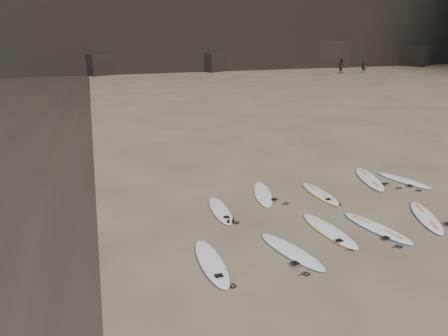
# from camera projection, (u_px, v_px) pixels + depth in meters

# --- Properties ---
(ground) EXTENTS (240.00, 240.00, 0.00)m
(ground) POSITION_uv_depth(u_px,v_px,m) (340.00, 230.00, 13.11)
(ground) COLOR #897559
(ground) RESTS_ON ground
(surfboard_0) EXTENTS (0.63, 2.54, 0.09)m
(surfboard_0) POSITION_uv_depth(u_px,v_px,m) (211.00, 262.00, 11.26)
(surfboard_0) COLOR white
(surfboard_0) RESTS_ON ground
(surfboard_1) EXTENTS (1.29, 2.53, 0.09)m
(surfboard_1) POSITION_uv_depth(u_px,v_px,m) (291.00, 251.00, 11.83)
(surfboard_1) COLOR white
(surfboard_1) RESTS_ON ground
(surfboard_2) EXTENTS (0.92, 2.60, 0.09)m
(surfboard_2) POSITION_uv_depth(u_px,v_px,m) (329.00, 230.00, 13.00)
(surfboard_2) COLOR white
(surfboard_2) RESTS_ON ground
(surfboard_3) EXTENTS (1.23, 2.57, 0.09)m
(surfboard_3) POSITION_uv_depth(u_px,v_px,m) (377.00, 228.00, 13.16)
(surfboard_3) COLOR white
(surfboard_3) RESTS_ON ground
(surfboard_4) EXTENTS (1.47, 2.52, 0.09)m
(surfboard_4) POSITION_uv_depth(u_px,v_px,m) (426.00, 217.00, 13.89)
(surfboard_4) COLOR white
(surfboard_4) RESTS_ON ground
(surfboard_5) EXTENTS (0.63, 2.33, 0.08)m
(surfboard_5) POSITION_uv_depth(u_px,v_px,m) (220.00, 210.00, 14.41)
(surfboard_5) COLOR white
(surfboard_5) RESTS_ON ground
(surfboard_6) EXTENTS (1.17, 2.53, 0.09)m
(surfboard_6) POSITION_uv_depth(u_px,v_px,m) (263.00, 194.00, 15.78)
(surfboard_6) COLOR white
(surfboard_6) RESTS_ON ground
(surfboard_7) EXTENTS (0.66, 2.35, 0.08)m
(surfboard_7) POSITION_uv_depth(u_px,v_px,m) (320.00, 193.00, 15.82)
(surfboard_7) COLOR white
(surfboard_7) RESTS_ON ground
(surfboard_8) EXTENTS (1.36, 2.82, 0.10)m
(surfboard_8) POSITION_uv_depth(u_px,v_px,m) (369.00, 179.00, 17.28)
(surfboard_8) COLOR white
(surfboard_8) RESTS_ON ground
(surfboard_9) EXTENTS (1.29, 2.41, 0.08)m
(surfboard_9) POSITION_uv_depth(u_px,v_px,m) (404.00, 180.00, 17.14)
(surfboard_9) COLOR white
(surfboard_9) RESTS_ON ground
(person_a) EXTENTS (0.57, 0.76, 1.90)m
(person_a) POSITION_uv_depth(u_px,v_px,m) (364.00, 65.00, 53.91)
(person_a) COLOR black
(person_a) RESTS_ON ground
(person_b) EXTENTS (0.82, 0.97, 1.76)m
(person_b) POSITION_uv_depth(u_px,v_px,m) (341.00, 66.00, 53.59)
(person_b) COLOR black
(person_b) RESTS_ON ground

